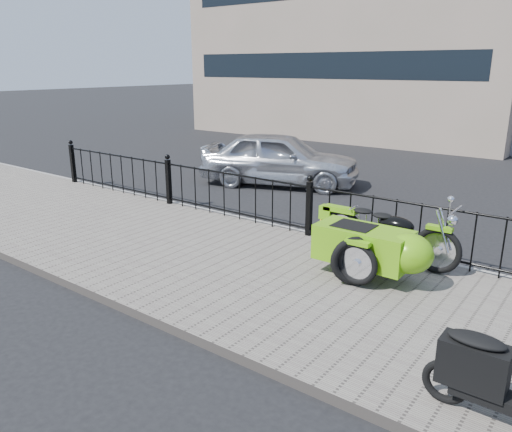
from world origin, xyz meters
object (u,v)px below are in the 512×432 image
Objects in this scene: scooter at (505,381)px; spare_tire at (356,261)px; motorcycle_sidecar at (379,244)px; sedan_car at (280,159)px.

spare_tire is (-2.19, 1.78, -0.05)m from scooter.
motorcycle_sidecar reaches higher than spare_tire.
sedan_car reaches higher than scooter.
scooter is at bearing -47.24° from motorcycle_sidecar.
scooter is 9.36m from sedan_car.
motorcycle_sidecar is at bearing 132.76° from scooter.
motorcycle_sidecar is 6.31m from sedan_car.
scooter is 2.20× the size of spare_tire.
scooter is 0.38× the size of sedan_car.
sedan_car reaches higher than motorcycle_sidecar.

